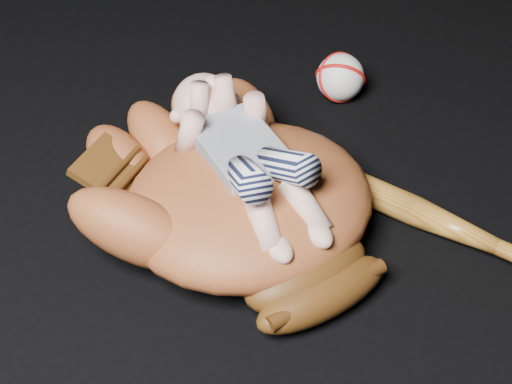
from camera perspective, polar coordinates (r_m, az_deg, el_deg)
baseball_glove at (r=1.08m, az=-0.58°, el=0.05°), size 0.48×0.54×0.16m
newborn_baby at (r=1.06m, az=-0.49°, el=2.63°), size 0.18×0.36×0.14m
baseball_bat at (r=1.15m, az=12.65°, el=-1.88°), size 0.25×0.45×0.04m
baseball at (r=1.38m, az=6.16°, el=8.29°), size 0.11×0.11×0.08m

